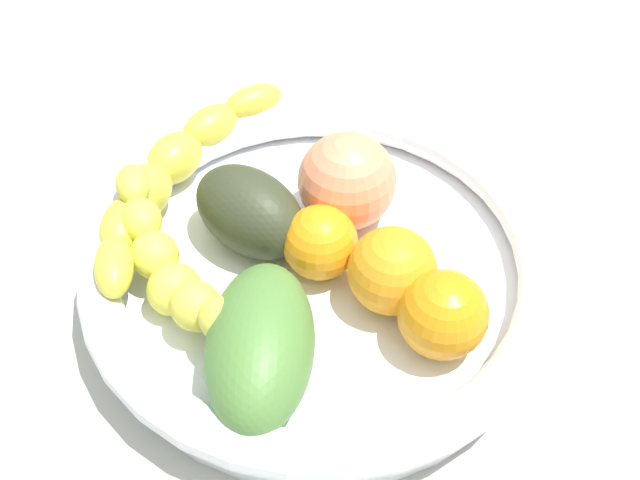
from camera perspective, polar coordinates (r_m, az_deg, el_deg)
The scene contains 10 objects.
kitchen_counter at distance 56.92cm, azimuth -0.00°, elevation -4.61°, with size 120.00×120.00×3.00cm, color #ADAE9F.
fruit_bowl at distance 53.64cm, azimuth -0.00°, elevation -1.83°, with size 34.38×34.38×5.31cm.
banana_draped_left at distance 58.24cm, azimuth -11.58°, elevation 5.07°, with size 14.08×23.20×4.31cm.
banana_draped_right at distance 50.38cm, azimuth -10.94°, elevation -2.58°, with size 20.72×5.73×5.89cm.
orange_front at distance 51.95cm, azimuth 0.07°, elevation -0.21°, with size 5.44×5.44×5.44cm, color orange.
orange_mid_left at distance 49.99cm, azimuth 5.64°, elevation -2.40°, with size 6.17×6.17×6.17cm, color orange.
orange_mid_right at distance 48.25cm, azimuth 9.54°, elevation -5.73°, with size 5.98×5.98×5.98cm, color orange.
avocado_dark at distance 53.88cm, azimuth -5.50°, elevation 2.21°, with size 9.39×6.09×6.41cm, color #333A24.
mango_green at distance 46.27cm, azimuth -4.67°, elevation -8.15°, with size 12.46×6.86×6.12cm, color #4E7E37.
peach_blush at distance 55.00cm, azimuth 2.11°, elevation 4.59°, with size 7.48×7.48×7.48cm, color #F99164.
Camera 1 is at (-27.33, 21.83, 46.41)cm, focal length 41.09 mm.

